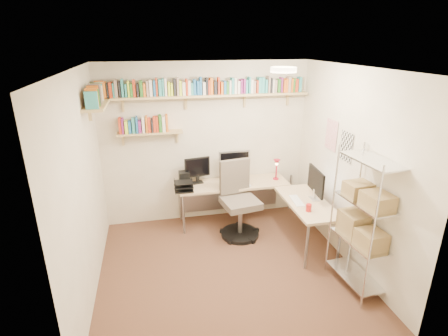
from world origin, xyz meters
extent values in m
plane|color=#492E1F|center=(0.00, 0.00, 0.00)|extent=(3.20, 3.20, 0.00)
cube|color=#C1B69D|center=(0.00, 1.50, 1.25)|extent=(3.20, 0.04, 2.50)
cube|color=#C1B69D|center=(-1.60, 0.00, 1.25)|extent=(0.04, 3.00, 2.50)
cube|color=#C1B69D|center=(1.60, 0.00, 1.25)|extent=(0.04, 3.00, 2.50)
cube|color=#C1B69D|center=(0.00, -1.50, 1.25)|extent=(3.20, 0.04, 2.50)
cube|color=white|center=(0.00, 0.00, 2.50)|extent=(3.20, 3.00, 0.04)
cube|color=white|center=(1.59, 0.55, 1.55)|extent=(0.01, 0.30, 0.42)
cube|color=silver|center=(1.59, 0.15, 1.50)|extent=(0.01, 0.28, 0.38)
cylinder|color=#FFEAC6|center=(0.70, 0.20, 2.46)|extent=(0.30, 0.30, 0.06)
cube|color=tan|center=(0.00, 1.38, 2.02)|extent=(3.05, 0.25, 0.03)
cube|color=tan|center=(-1.48, 0.95, 2.02)|extent=(0.25, 1.00, 0.03)
cube|color=tan|center=(-0.85, 1.40, 1.50)|extent=(0.95, 0.20, 0.02)
cube|color=tan|center=(-1.20, 1.44, 1.95)|extent=(0.03, 0.20, 0.20)
cube|color=tan|center=(-0.30, 1.44, 1.95)|extent=(0.03, 0.20, 0.20)
cube|color=tan|center=(0.60, 1.44, 1.95)|extent=(0.03, 0.20, 0.20)
cube|color=tan|center=(1.30, 1.44, 1.95)|extent=(0.03, 0.20, 0.20)
cube|color=gray|center=(-1.47, 1.38, 2.15)|extent=(0.02, 0.14, 0.22)
cube|color=teal|center=(-1.44, 1.38, 2.13)|extent=(0.02, 0.12, 0.19)
cube|color=orange|center=(-1.41, 1.38, 2.14)|extent=(0.02, 0.14, 0.21)
cube|color=black|center=(-1.37, 1.38, 2.13)|extent=(0.03, 0.15, 0.20)
cube|color=red|center=(-1.33, 1.38, 2.14)|extent=(0.04, 0.14, 0.20)
cube|color=teal|center=(-1.30, 1.38, 2.13)|extent=(0.02, 0.12, 0.19)
cube|color=gray|center=(-1.26, 1.38, 2.15)|extent=(0.04, 0.14, 0.23)
cube|color=black|center=(-1.21, 1.38, 2.14)|extent=(0.02, 0.14, 0.22)
cube|color=teal|center=(-1.18, 1.38, 2.16)|extent=(0.03, 0.11, 0.24)
cube|color=teal|center=(-1.13, 1.38, 2.12)|extent=(0.03, 0.11, 0.17)
cube|color=#C9E72B|center=(-1.10, 1.38, 2.14)|extent=(0.02, 0.13, 0.22)
cube|color=#2A6822|center=(-1.06, 1.38, 2.13)|extent=(0.03, 0.14, 0.18)
cube|color=red|center=(-1.02, 1.38, 2.15)|extent=(0.04, 0.12, 0.23)
cube|color=black|center=(-0.97, 1.38, 2.12)|extent=(0.03, 0.15, 0.18)
cube|color=#2A6822|center=(-0.92, 1.38, 2.14)|extent=(0.04, 0.13, 0.22)
cube|color=orange|center=(-0.88, 1.38, 2.12)|extent=(0.03, 0.13, 0.18)
cube|color=gray|center=(-0.84, 1.38, 2.14)|extent=(0.03, 0.12, 0.22)
cube|color=silver|center=(-0.80, 1.38, 2.15)|extent=(0.04, 0.12, 0.22)
cube|color=#1F5FA1|center=(-0.75, 1.38, 2.14)|extent=(0.03, 0.13, 0.21)
cube|color=red|center=(-0.71, 1.38, 2.16)|extent=(0.02, 0.11, 0.25)
cube|color=teal|center=(-0.67, 1.38, 2.15)|extent=(0.04, 0.12, 0.23)
cube|color=teal|center=(-0.62, 1.38, 2.16)|extent=(0.02, 0.13, 0.24)
cube|color=silver|center=(-0.59, 1.38, 2.16)|extent=(0.03, 0.14, 0.25)
cube|color=#C9E72B|center=(-0.54, 1.38, 2.13)|extent=(0.03, 0.13, 0.19)
cube|color=#C9E72B|center=(-0.51, 1.38, 2.12)|extent=(0.03, 0.13, 0.17)
cube|color=black|center=(-0.46, 1.38, 2.15)|extent=(0.03, 0.14, 0.24)
cube|color=gray|center=(-0.42, 1.38, 2.16)|extent=(0.03, 0.13, 0.25)
cube|color=#C9E72B|center=(-0.38, 1.38, 2.14)|extent=(0.03, 0.12, 0.20)
cube|color=silver|center=(-0.34, 1.38, 2.13)|extent=(0.04, 0.13, 0.18)
cube|color=red|center=(-0.29, 1.38, 2.15)|extent=(0.03, 0.13, 0.23)
cube|color=silver|center=(-0.26, 1.38, 2.14)|extent=(0.04, 0.12, 0.20)
cube|color=teal|center=(-0.22, 1.38, 2.12)|extent=(0.03, 0.12, 0.17)
cube|color=#1F5FA1|center=(-0.18, 1.38, 2.14)|extent=(0.04, 0.11, 0.22)
cube|color=#1F5FA1|center=(-0.13, 1.38, 2.13)|extent=(0.04, 0.12, 0.19)
cube|color=#1F5FA1|center=(-0.09, 1.38, 2.16)|extent=(0.03, 0.12, 0.25)
cube|color=silver|center=(-0.05, 1.38, 2.12)|extent=(0.04, 0.15, 0.18)
cube|color=black|center=(0.00, 1.38, 2.15)|extent=(0.03, 0.14, 0.24)
cube|color=red|center=(0.03, 1.38, 2.14)|extent=(0.02, 0.13, 0.20)
cube|color=orange|center=(0.06, 1.38, 2.15)|extent=(0.04, 0.12, 0.23)
cube|color=black|center=(0.12, 1.38, 2.13)|extent=(0.04, 0.12, 0.19)
cube|color=red|center=(0.17, 1.38, 2.15)|extent=(0.02, 0.12, 0.24)
cube|color=orange|center=(0.22, 1.38, 2.12)|extent=(0.03, 0.14, 0.17)
cube|color=#1F5FA1|center=(0.26, 1.38, 2.13)|extent=(0.03, 0.14, 0.19)
cube|color=#2A6822|center=(0.30, 1.38, 2.12)|extent=(0.04, 0.12, 0.18)
cube|color=silver|center=(0.34, 1.38, 2.13)|extent=(0.03, 0.14, 0.19)
cube|color=teal|center=(0.38, 1.38, 2.15)|extent=(0.04, 0.14, 0.23)
cube|color=silver|center=(0.42, 1.38, 2.15)|extent=(0.03, 0.12, 0.23)
cube|color=silver|center=(0.47, 1.38, 2.13)|extent=(0.04, 0.11, 0.18)
cube|color=#7B2067|center=(0.51, 1.38, 2.14)|extent=(0.03, 0.13, 0.20)
cube|color=#7B2067|center=(0.55, 1.38, 2.14)|extent=(0.03, 0.12, 0.21)
cube|color=teal|center=(0.59, 1.38, 2.13)|extent=(0.03, 0.12, 0.19)
cube|color=teal|center=(0.63, 1.38, 2.15)|extent=(0.02, 0.13, 0.24)
cube|color=silver|center=(0.67, 1.38, 2.14)|extent=(0.04, 0.13, 0.20)
cube|color=gray|center=(0.71, 1.38, 2.13)|extent=(0.04, 0.12, 0.18)
cube|color=red|center=(0.75, 1.38, 2.13)|extent=(0.02, 0.13, 0.19)
cube|color=teal|center=(0.79, 1.38, 2.15)|extent=(0.04, 0.12, 0.23)
cube|color=teal|center=(0.84, 1.38, 2.15)|extent=(0.04, 0.12, 0.23)
cube|color=teal|center=(0.89, 1.38, 2.13)|extent=(0.03, 0.15, 0.19)
cube|color=gray|center=(0.93, 1.38, 2.15)|extent=(0.03, 0.15, 0.24)
cube|color=black|center=(0.97, 1.38, 2.14)|extent=(0.03, 0.14, 0.22)
cube|color=silver|center=(1.00, 1.38, 2.13)|extent=(0.03, 0.13, 0.19)
cube|color=gray|center=(1.04, 1.38, 2.13)|extent=(0.04, 0.12, 0.19)
cube|color=#2A6822|center=(1.09, 1.38, 2.13)|extent=(0.04, 0.13, 0.19)
cube|color=#7B2067|center=(1.14, 1.38, 2.14)|extent=(0.03, 0.11, 0.22)
cube|color=orange|center=(1.18, 1.38, 2.13)|extent=(0.03, 0.14, 0.19)
cube|color=orange|center=(1.21, 1.38, 2.14)|extent=(0.03, 0.13, 0.20)
cube|color=gray|center=(1.25, 1.38, 2.15)|extent=(0.04, 0.14, 0.23)
cube|color=orange|center=(1.30, 1.38, 2.13)|extent=(0.03, 0.13, 0.20)
cube|color=#2A6822|center=(1.33, 1.38, 2.14)|extent=(0.03, 0.12, 0.20)
cube|color=red|center=(1.37, 1.38, 2.13)|extent=(0.04, 0.12, 0.19)
cube|color=teal|center=(1.43, 1.38, 2.14)|extent=(0.04, 0.11, 0.22)
cube|color=teal|center=(-1.48, 0.52, 2.13)|extent=(0.14, 0.04, 0.20)
cube|color=orange|center=(-1.48, 0.57, 2.15)|extent=(0.14, 0.04, 0.23)
cube|color=red|center=(-1.48, 0.62, 2.13)|extent=(0.12, 0.04, 0.20)
cube|color=#2A6822|center=(-1.48, 0.67, 2.14)|extent=(0.15, 0.04, 0.21)
cube|color=orange|center=(-1.48, 0.71, 2.16)|extent=(0.13, 0.03, 0.24)
cube|color=black|center=(-1.48, 0.75, 2.16)|extent=(0.14, 0.04, 0.24)
cube|color=gray|center=(-1.48, 0.80, 2.12)|extent=(0.12, 0.03, 0.17)
cube|color=black|center=(-1.48, 0.84, 2.14)|extent=(0.12, 0.04, 0.20)
cube|color=gray|center=(-1.48, 0.89, 2.16)|extent=(0.14, 0.04, 0.25)
cube|color=#2A6822|center=(-1.48, 0.93, 2.15)|extent=(0.11, 0.02, 0.23)
cube|color=black|center=(-1.48, 0.96, 2.12)|extent=(0.12, 0.03, 0.17)
cube|color=#2A6822|center=(-1.48, 1.00, 2.16)|extent=(0.12, 0.03, 0.24)
cube|color=gray|center=(-1.48, 1.05, 2.13)|extent=(0.11, 0.04, 0.20)
cube|color=silver|center=(-1.48, 1.09, 2.13)|extent=(0.13, 0.03, 0.19)
cube|color=#C9E72B|center=(-1.48, 1.13, 2.13)|extent=(0.11, 0.03, 0.18)
cube|color=teal|center=(-1.48, 1.18, 2.14)|extent=(0.11, 0.03, 0.21)
cube|color=orange|center=(-1.48, 1.21, 2.14)|extent=(0.14, 0.04, 0.21)
cube|color=#C9E72B|center=(-1.48, 1.26, 2.14)|extent=(0.12, 0.03, 0.21)
cube|color=silver|center=(-1.48, 1.30, 2.14)|extent=(0.11, 0.04, 0.22)
cube|color=orange|center=(-1.48, 1.34, 2.15)|extent=(0.12, 0.04, 0.23)
cube|color=red|center=(-1.26, 1.40, 1.63)|extent=(0.04, 0.12, 0.23)
cube|color=#7B2067|center=(-1.23, 1.40, 1.62)|extent=(0.03, 0.14, 0.22)
cube|color=#C9E72B|center=(-1.18, 1.40, 1.60)|extent=(0.04, 0.14, 0.18)
cube|color=#1F5FA1|center=(-1.13, 1.40, 1.60)|extent=(0.04, 0.11, 0.18)
cube|color=teal|center=(-1.07, 1.40, 1.62)|extent=(0.04, 0.11, 0.22)
cube|color=#1F5FA1|center=(-1.03, 1.40, 1.63)|extent=(0.03, 0.15, 0.23)
cube|color=#7B2067|center=(-0.99, 1.40, 1.60)|extent=(0.04, 0.12, 0.17)
cube|color=silver|center=(-0.94, 1.40, 1.63)|extent=(0.04, 0.12, 0.23)
cube|color=orange|center=(-0.89, 1.40, 1.63)|extent=(0.03, 0.15, 0.23)
cube|color=red|center=(-0.85, 1.40, 1.62)|extent=(0.04, 0.12, 0.21)
cube|color=black|center=(-0.81, 1.40, 1.60)|extent=(0.03, 0.14, 0.18)
cube|color=red|center=(-0.78, 1.40, 1.63)|extent=(0.04, 0.12, 0.23)
cube|color=red|center=(-0.74, 1.40, 1.63)|extent=(0.03, 0.13, 0.23)
cube|color=#2A6822|center=(-0.69, 1.40, 1.63)|extent=(0.04, 0.15, 0.24)
cube|color=silver|center=(-0.65, 1.40, 1.62)|extent=(0.04, 0.13, 0.22)
cube|color=orange|center=(-0.60, 1.40, 1.64)|extent=(0.03, 0.13, 0.25)
cube|color=beige|center=(0.37, 1.22, 0.65)|extent=(1.72, 0.54, 0.04)
cube|color=beige|center=(1.21, 0.34, 0.65)|extent=(0.54, 1.18, 0.04)
cylinder|color=gray|center=(-0.45, 0.99, 0.32)|extent=(0.04, 0.04, 0.64)
cylinder|color=gray|center=(-0.45, 1.45, 0.32)|extent=(0.04, 0.04, 0.64)
cylinder|color=gray|center=(1.44, 1.45, 0.32)|extent=(0.04, 0.04, 0.64)
cylinder|color=gray|center=(0.99, -0.20, 0.32)|extent=(0.04, 0.04, 0.64)
cylinder|color=gray|center=(1.44, -0.20, 0.32)|extent=(0.04, 0.04, 0.64)
cube|color=gray|center=(0.37, 1.46, 0.36)|extent=(1.63, 0.02, 0.50)
cube|color=silver|center=(0.41, 1.33, 0.97)|extent=(0.50, 0.03, 0.38)
cube|color=black|center=(0.41, 1.31, 0.97)|extent=(0.45, 0.00, 0.33)
cube|color=black|center=(-0.18, 1.33, 0.93)|extent=(0.40, 0.03, 0.31)
cube|color=black|center=(1.34, 0.39, 0.95)|extent=(0.03, 0.53, 0.34)
cube|color=silver|center=(1.32, 0.39, 0.95)|extent=(0.00, 0.47, 0.30)
cube|color=white|center=(0.41, 1.06, 0.68)|extent=(0.38, 0.12, 0.01)
cube|color=white|center=(1.08, 0.39, 0.68)|extent=(0.12, 0.36, 0.01)
cylinder|color=#A40E22|center=(1.08, 1.22, 0.68)|extent=(0.09, 0.09, 0.02)
cylinder|color=#A40E22|center=(1.08, 1.22, 0.82)|extent=(0.02, 0.02, 0.25)
cone|color=#A40E22|center=(1.08, 1.22, 0.96)|extent=(0.11, 0.11, 0.08)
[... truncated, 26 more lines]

